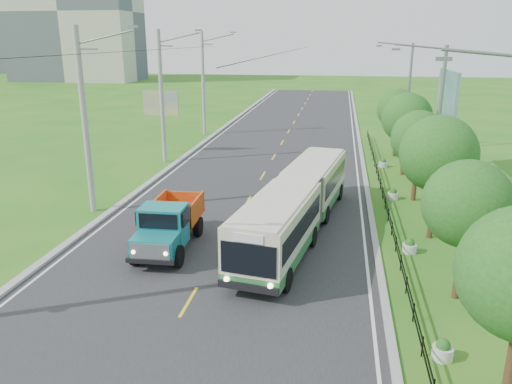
% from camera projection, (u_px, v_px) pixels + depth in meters
% --- Properties ---
extents(ground, '(240.00, 240.00, 0.00)m').
position_uv_depth(ground, '(189.00, 302.00, 18.42)').
color(ground, '#246A19').
rests_on(ground, ground).
extents(road, '(14.00, 120.00, 0.02)m').
position_uv_depth(road, '(267.00, 169.00, 37.27)').
color(road, '#28282B').
rests_on(road, ground).
extents(curb_left, '(0.40, 120.00, 0.15)m').
position_uv_depth(curb_left, '(174.00, 164.00, 38.38)').
color(curb_left, '#9E9E99').
rests_on(curb_left, ground).
extents(curb_right, '(0.30, 120.00, 0.10)m').
position_uv_depth(curb_right, '(364.00, 172.00, 36.13)').
color(curb_right, '#9E9E99').
rests_on(curb_right, ground).
extents(edge_line_left, '(0.12, 120.00, 0.00)m').
position_uv_depth(edge_line_left, '(181.00, 165.00, 38.31)').
color(edge_line_left, silver).
rests_on(edge_line_left, road).
extents(edge_line_right, '(0.12, 120.00, 0.00)m').
position_uv_depth(edge_line_right, '(357.00, 172.00, 36.22)').
color(edge_line_right, silver).
rests_on(edge_line_right, road).
extents(centre_dash, '(0.12, 2.20, 0.00)m').
position_uv_depth(centre_dash, '(189.00, 302.00, 18.41)').
color(centre_dash, yellow).
rests_on(centre_dash, road).
extents(railing_right, '(0.04, 40.00, 0.60)m').
position_uv_depth(railing_right, '(383.00, 194.00, 30.27)').
color(railing_right, black).
rests_on(railing_right, ground).
extents(pole_near, '(3.51, 0.32, 10.00)m').
position_uv_depth(pole_near, '(85.00, 121.00, 26.70)').
color(pole_near, gray).
rests_on(pole_near, ground).
extents(pole_mid, '(3.51, 0.32, 10.00)m').
position_uv_depth(pole_mid, '(162.00, 96.00, 38.01)').
color(pole_mid, gray).
rests_on(pole_mid, ground).
extents(pole_far, '(3.51, 0.32, 10.00)m').
position_uv_depth(pole_far, '(204.00, 83.00, 49.33)').
color(pole_far, gray).
rests_on(pole_far, ground).
extents(tree_second, '(3.18, 3.26, 5.30)m').
position_uv_depth(tree_second, '(467.00, 208.00, 17.85)').
color(tree_second, '#382314').
rests_on(tree_second, ground).
extents(tree_third, '(3.60, 3.62, 6.00)m').
position_uv_depth(tree_third, '(439.00, 157.00, 23.36)').
color(tree_third, '#382314').
rests_on(tree_third, ground).
extents(tree_fourth, '(3.24, 3.31, 5.40)m').
position_uv_depth(tree_fourth, '(419.00, 141.00, 29.14)').
color(tree_fourth, '#382314').
rests_on(tree_fourth, ground).
extents(tree_fifth, '(3.48, 3.52, 5.80)m').
position_uv_depth(tree_fifth, '(407.00, 121.00, 34.71)').
color(tree_fifth, '#382314').
rests_on(tree_fifth, ground).
extents(tree_back, '(3.30, 3.36, 5.50)m').
position_uv_depth(tree_back, '(398.00, 112.00, 40.43)').
color(tree_back, '#382314').
rests_on(tree_back, ground).
extents(streetlight_mid, '(3.02, 0.20, 9.07)m').
position_uv_depth(streetlight_mid, '(436.00, 119.00, 28.49)').
color(streetlight_mid, slate).
rests_on(streetlight_mid, ground).
extents(streetlight_far, '(3.02, 0.20, 9.07)m').
position_uv_depth(streetlight_far, '(407.00, 94.00, 41.69)').
color(streetlight_far, slate).
rests_on(streetlight_far, ground).
extents(planter_front, '(0.64, 0.64, 0.67)m').
position_uv_depth(planter_front, '(443.00, 350.00, 15.09)').
color(planter_front, silver).
rests_on(planter_front, ground).
extents(planter_near, '(0.64, 0.64, 0.67)m').
position_uv_depth(planter_near, '(409.00, 246.00, 22.63)').
color(planter_near, silver).
rests_on(planter_near, ground).
extents(planter_mid, '(0.64, 0.64, 0.67)m').
position_uv_depth(planter_mid, '(393.00, 195.00, 30.18)').
color(planter_mid, silver).
rests_on(planter_mid, ground).
extents(planter_far, '(0.64, 0.64, 0.67)m').
position_uv_depth(planter_far, '(383.00, 163.00, 37.72)').
color(planter_far, silver).
rests_on(planter_far, ground).
extents(billboard_left, '(3.00, 0.20, 5.20)m').
position_uv_depth(billboard_left, '(161.00, 107.00, 41.40)').
color(billboard_left, slate).
rests_on(billboard_left, ground).
extents(billboard_right, '(0.24, 6.00, 7.30)m').
position_uv_depth(billboard_right, '(447.00, 100.00, 33.76)').
color(billboard_right, slate).
rests_on(billboard_right, ground).
extents(apartment_near, '(28.00, 14.00, 30.00)m').
position_uv_depth(apartment_near, '(74.00, 12.00, 112.21)').
color(apartment_near, '#B7B2A3').
rests_on(apartment_near, ground).
extents(apartment_far, '(24.00, 14.00, 26.00)m').
position_uv_depth(apartment_far, '(37.00, 25.00, 140.31)').
color(apartment_far, '#B7B2A3').
rests_on(apartment_far, ground).
extents(bus, '(4.62, 14.73, 2.81)m').
position_uv_depth(bus, '(298.00, 201.00, 24.42)').
color(bus, '#2C6E35').
rests_on(bus, ground).
extents(dump_truck, '(2.34, 5.57, 2.31)m').
position_uv_depth(dump_truck, '(169.00, 222.00, 22.79)').
color(dump_truck, '#157C81').
rests_on(dump_truck, ground).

